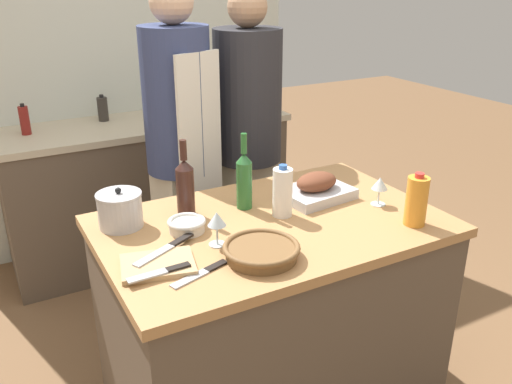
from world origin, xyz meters
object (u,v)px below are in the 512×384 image
at_px(mixing_bowl, 187,225).
at_px(wine_bottle_dark, 244,179).
at_px(wine_bottle_green, 185,186).
at_px(knife_paring, 162,272).
at_px(knife_bread, 202,273).
at_px(wicker_basket, 261,251).
at_px(person_cook_aproned, 180,144).
at_px(milk_jug, 283,192).
at_px(condiment_bottle_tall, 103,109).
at_px(stand_mixer, 200,97).
at_px(cutting_board, 158,265).
at_px(stock_pot, 120,210).
at_px(juice_jug, 416,201).
at_px(condiment_bottle_short, 25,120).
at_px(person_cook_guest, 248,137).
at_px(roasting_pan, 316,189).
at_px(knife_chef, 167,248).
at_px(wine_glass_right, 380,185).

bearing_deg(mixing_bowl, wine_bottle_dark, 17.34).
bearing_deg(wine_bottle_green, knife_paring, -121.33).
xyz_separation_m(wine_bottle_green, knife_bread, (-0.13, -0.47, -0.12)).
bearing_deg(wicker_basket, person_cook_aproned, 83.52).
bearing_deg(milk_jug, condiment_bottle_tall, 99.32).
relative_size(mixing_bowl, condiment_bottle_tall, 0.88).
distance_m(wine_bottle_dark, stand_mixer, 1.46).
bearing_deg(wine_bottle_dark, cutting_board, -148.57).
xyz_separation_m(cutting_board, stock_pot, (-0.02, 0.37, 0.06)).
xyz_separation_m(knife_bread, stand_mixer, (0.78, 1.81, 0.15)).
relative_size(juice_jug, stand_mixer, 0.72).
distance_m(condiment_bottle_short, person_cook_guest, 1.33).
xyz_separation_m(wicker_basket, stand_mixer, (0.56, 1.81, 0.12)).
bearing_deg(person_cook_aproned, roasting_pan, -82.63).
bearing_deg(knife_bread, cutting_board, 135.26).
height_order(mixing_bowl, knife_paring, mixing_bowl).
height_order(cutting_board, condiment_bottle_short, condiment_bottle_short).
relative_size(cutting_board, condiment_bottle_tall, 1.67).
xyz_separation_m(juice_jug, stand_mixer, (-0.10, 1.87, 0.05)).
distance_m(wine_bottle_dark, person_cook_aproned, 0.65).
height_order(knife_bread, condiment_bottle_tall, condiment_bottle_tall).
bearing_deg(wicker_basket, stock_pot, 126.26).
bearing_deg(cutting_board, condiment_bottle_short, 95.65).
relative_size(knife_bread, stand_mixer, 0.77).
height_order(cutting_board, milk_jug, milk_jug).
height_order(knife_paring, person_cook_guest, person_cook_guest).
bearing_deg(wicker_basket, cutting_board, 161.18).
xyz_separation_m(cutting_board, person_cook_aproned, (0.46, 0.95, 0.09)).
bearing_deg(knife_bread, wine_bottle_green, 73.91).
bearing_deg(knife_paring, wine_bottle_green, 58.67).
distance_m(condiment_bottle_short, person_cook_aproned, 1.06).
xyz_separation_m(knife_chef, condiment_bottle_tall, (0.24, 1.81, 0.09)).
bearing_deg(stand_mixer, person_cook_guest, -92.20).
relative_size(wine_bottle_green, wine_bottle_dark, 0.98).
xyz_separation_m(roasting_pan, mixing_bowl, (-0.62, -0.03, -0.02)).
xyz_separation_m(roasting_pan, person_cook_guest, (0.06, 0.75, 0.03)).
xyz_separation_m(stand_mixer, condiment_bottle_tall, (-0.60, 0.18, -0.05)).
xyz_separation_m(roasting_pan, person_cook_aproned, (-0.35, 0.72, 0.06)).
relative_size(wicker_basket, knife_bread, 1.19).
bearing_deg(juice_jug, stand_mixer, 93.10).
bearing_deg(cutting_board, condiment_bottle_tall, 80.97).
height_order(stand_mixer, condiment_bottle_short, stand_mixer).
relative_size(wine_glass_right, knife_bread, 0.54).
xyz_separation_m(wine_glass_right, knife_paring, (-1.01, -0.12, -0.07)).
bearing_deg(milk_jug, knife_bread, -150.63).
bearing_deg(wicker_basket, milk_jug, 47.24).
distance_m(knife_chef, person_cook_aproned, 0.96).
bearing_deg(knife_paring, knife_bread, -18.32).
height_order(roasting_pan, wicker_basket, roasting_pan).
distance_m(cutting_board, mixing_bowl, 0.28).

